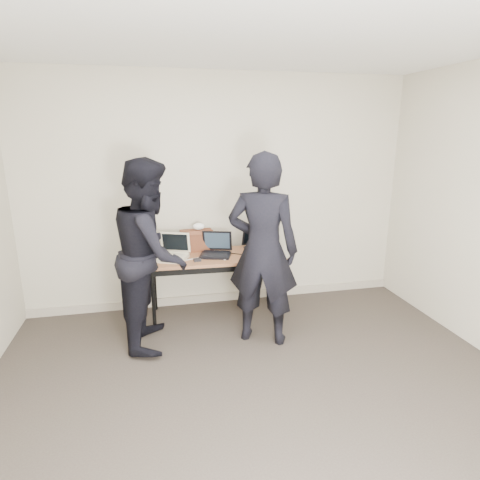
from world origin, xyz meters
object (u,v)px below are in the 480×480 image
object	(u,v)px
laptop_center	(216,250)
laptop_right	(258,244)
laptop_beige	(172,254)
equipment_box	(265,240)
person_observer	(151,254)
desk	(215,260)
person_typist	(263,250)
leather_satchel	(197,240)

from	to	relation	value
laptop_center	laptop_right	bearing A→B (deg)	32.74
laptop_beige	equipment_box	distance (m)	1.12
laptop_center	person_observer	size ratio (longest dim) A/B	0.22
desk	laptop_beige	bearing A→B (deg)	-176.12
desk	person_typist	world-z (taller)	person_typist
desk	laptop_right	world-z (taller)	laptop_right
desk	laptop_right	distance (m)	0.56
laptop_right	equipment_box	size ratio (longest dim) A/B	1.21
laptop_beige	person_observer	xyz separation A→B (m)	(-0.22, -0.40, 0.14)
laptop_right	person_typist	world-z (taller)	person_typist
desk	leather_satchel	bearing A→B (deg)	130.17
laptop_beige	person_typist	size ratio (longest dim) A/B	0.23
laptop_center	equipment_box	xyz separation A→B (m)	(0.62, 0.17, 0.02)
laptop_beige	laptop_right	world-z (taller)	laptop_beige
person_observer	desk	bearing A→B (deg)	-52.17
leather_satchel	person_observer	size ratio (longest dim) A/B	0.20
leather_satchel	person_typist	distance (m)	1.03
laptop_beige	equipment_box	xyz separation A→B (m)	(1.10, 0.21, 0.03)
equipment_box	person_typist	size ratio (longest dim) A/B	0.15
laptop_center	person_observer	world-z (taller)	person_observer
desk	laptop_center	distance (m)	0.12
laptop_right	person_observer	world-z (taller)	person_observer
laptop_right	leather_satchel	world-z (taller)	leather_satchel
desk	equipment_box	size ratio (longest dim) A/B	5.36
leather_satchel	equipment_box	size ratio (longest dim) A/B	1.31
person_typist	person_observer	bearing A→B (deg)	13.13
laptop_center	laptop_right	distance (m)	0.54
person_observer	leather_satchel	bearing A→B (deg)	-31.78
desk	laptop_right	xyz separation A→B (m)	(0.53, 0.15, 0.11)
laptop_right	person_typist	distance (m)	0.83
laptop_beige	laptop_center	distance (m)	0.48
laptop_right	equipment_box	bearing A→B (deg)	14.43
equipment_box	person_observer	size ratio (longest dim) A/B	0.16
leather_satchel	person_observer	xyz separation A→B (m)	(-0.51, -0.65, 0.07)
laptop_beige	laptop_center	bearing A→B (deg)	25.56
equipment_box	person_typist	world-z (taller)	person_typist
desk	leather_satchel	world-z (taller)	leather_satchel
laptop_center	person_observer	xyz separation A→B (m)	(-0.70, -0.44, 0.14)
laptop_center	person_typist	bearing A→B (deg)	-43.86
laptop_right	person_observer	distance (m)	1.36
laptop_beige	equipment_box	world-z (taller)	laptop_beige
equipment_box	leather_satchel	bearing A→B (deg)	177.48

